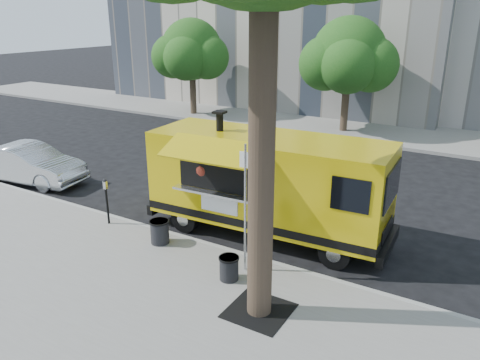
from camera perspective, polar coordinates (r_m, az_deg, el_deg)
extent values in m
plane|color=black|center=(12.97, -1.89, -6.59)|extent=(120.00, 120.00, 0.00)
cube|color=gray|center=(10.26, -14.40, -14.57)|extent=(60.00, 6.00, 0.15)
cube|color=#999993|center=(12.25, -4.25, -7.92)|extent=(60.00, 0.14, 0.16)
cube|color=gray|center=(24.77, 15.23, 5.80)|extent=(60.00, 5.00, 0.15)
cylinder|color=#33261C|center=(8.23, 2.64, 3.12)|extent=(0.48, 0.48, 6.50)
cube|color=black|center=(9.67, 2.33, -15.63)|extent=(1.20, 1.20, 0.02)
cylinder|color=#33261C|center=(27.77, -5.75, 10.75)|extent=(0.36, 0.36, 2.60)
sphere|color=#154813|center=(27.50, -5.93, 15.57)|extent=(3.42, 3.42, 3.42)
cylinder|color=#33261C|center=(24.01, 12.68, 8.96)|extent=(0.36, 0.36, 2.60)
sphere|color=#154813|center=(23.70, 13.12, 14.66)|extent=(3.60, 3.60, 3.60)
cylinder|color=silver|center=(10.34, 0.64, -3.63)|extent=(0.06, 0.06, 3.00)
cube|color=white|center=(9.94, 0.67, 2.47)|extent=(0.28, 0.02, 0.35)
cylinder|color=black|center=(13.53, -15.86, -3.08)|extent=(0.06, 0.06, 1.05)
cube|color=silver|center=(13.31, -16.11, -0.60)|extent=(0.10, 0.08, 0.22)
sphere|color=black|center=(13.27, -16.16, -0.08)|extent=(0.11, 0.11, 0.11)
cube|color=gold|center=(12.36, 3.43, 0.16)|extent=(6.38, 2.46, 2.27)
cube|color=black|center=(12.70, 3.35, -3.76)|extent=(6.40, 2.48, 0.21)
cube|color=black|center=(11.99, 17.59, -7.59)|extent=(0.29, 2.03, 0.29)
cube|color=black|center=(14.31, -8.49, -2.29)|extent=(0.29, 2.03, 0.29)
cube|color=black|center=(11.40, 18.09, -0.60)|extent=(0.14, 1.70, 0.92)
cylinder|color=black|center=(11.42, 11.51, -8.72)|extent=(0.79, 0.31, 0.77)
cylinder|color=black|center=(12.97, 13.78, -5.30)|extent=(0.79, 0.31, 0.77)
cylinder|color=black|center=(13.05, -6.68, -4.67)|extent=(0.79, 0.31, 0.77)
cylinder|color=black|center=(14.43, -2.73, -2.11)|extent=(0.79, 0.31, 0.77)
cube|color=black|center=(11.77, -2.42, 1.04)|extent=(2.32, 0.30, 1.01)
cube|color=silver|center=(11.83, -2.77, -1.70)|extent=(2.53, 0.48, 0.06)
cube|color=gold|center=(11.15, -3.77, 3.64)|extent=(2.46, 1.04, 0.41)
cube|color=white|center=(12.00, -2.55, -2.90)|extent=(1.06, 0.10, 0.48)
cylinder|color=black|center=(12.61, -2.49, 7.10)|extent=(0.19, 0.19, 0.53)
sphere|color=silver|center=(12.34, 2.27, 5.90)|extent=(0.54, 0.54, 0.54)
sphere|color=maroon|center=(12.28, -3.89, 1.57)|extent=(0.81, 0.81, 0.81)
cylinder|color=#FF590C|center=(12.14, -4.44, 0.68)|extent=(0.33, 0.13, 0.33)
imported|color=silver|center=(18.22, -24.28, 1.80)|extent=(4.31, 2.01, 1.37)
cylinder|color=black|center=(12.22, -9.77, -6.24)|extent=(0.47, 0.47, 0.61)
cylinder|color=black|center=(12.10, -9.84, -5.01)|extent=(0.51, 0.51, 0.04)
cylinder|color=black|center=(10.52, -1.35, -10.69)|extent=(0.42, 0.42, 0.55)
cylinder|color=black|center=(10.39, -1.36, -9.48)|extent=(0.46, 0.46, 0.04)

